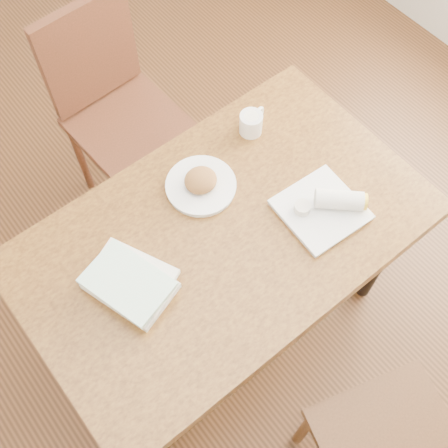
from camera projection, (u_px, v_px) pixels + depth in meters
ground at (224, 314)px, 2.42m from camera, size 4.00×5.00×0.01m
table at (224, 244)px, 1.83m from camera, size 1.29×0.79×0.75m
chair_far at (113, 101)px, 2.27m from camera, size 0.44×0.44×0.95m
plate_scone at (201, 184)px, 1.81m from camera, size 0.23×0.23×0.07m
coffee_mug at (252, 122)px, 1.91m from camera, size 0.12×0.08×0.08m
plate_burrito at (327, 206)px, 1.77m from camera, size 0.26×0.26×0.08m
book_stack at (130, 282)px, 1.64m from camera, size 0.26×0.30×0.07m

